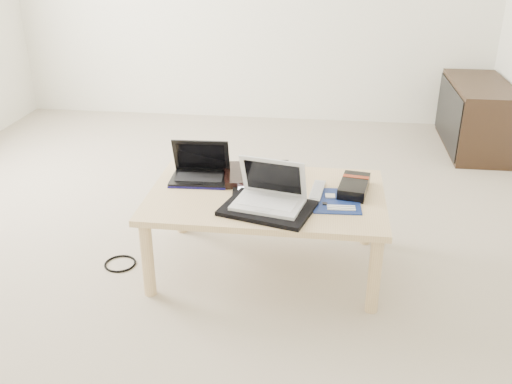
# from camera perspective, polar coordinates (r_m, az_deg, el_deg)

# --- Properties ---
(ground) EXTENTS (4.00, 4.00, 0.00)m
(ground) POSITION_cam_1_polar(r_m,az_deg,el_deg) (3.28, -5.29, -3.01)
(ground) COLOR #BCAF98
(ground) RESTS_ON ground
(coffee_table) EXTENTS (1.10, 0.70, 0.40)m
(coffee_table) POSITION_cam_1_polar(r_m,az_deg,el_deg) (2.69, 1.03, -1.07)
(coffee_table) COLOR #D4B580
(coffee_table) RESTS_ON ground
(media_cabinet) EXTENTS (0.41, 0.90, 0.50)m
(media_cabinet) POSITION_cam_1_polar(r_m,az_deg,el_deg) (4.59, 21.08, 7.11)
(media_cabinet) COLOR #332214
(media_cabinet) RESTS_ON ground
(book) EXTENTS (0.38, 0.34, 0.03)m
(book) POSITION_cam_1_polar(r_m,az_deg,el_deg) (2.83, 0.21, 1.80)
(book) COLOR black
(book) RESTS_ON coffee_table
(netbook) EXTENTS (0.29, 0.22, 0.20)m
(netbook) POSITION_cam_1_polar(r_m,az_deg,el_deg) (2.82, -5.60, 2.08)
(netbook) COLOR black
(netbook) RESTS_ON coffee_table
(tablet) EXTENTS (0.27, 0.22, 0.01)m
(tablet) POSITION_cam_1_polar(r_m,az_deg,el_deg) (2.67, 0.34, -0.01)
(tablet) COLOR black
(tablet) RESTS_ON coffee_table
(remote) EXTENTS (0.08, 0.24, 0.02)m
(remote) POSITION_cam_1_polar(r_m,az_deg,el_deg) (2.67, 6.11, 0.02)
(remote) COLOR #B0B0B5
(remote) RESTS_ON coffee_table
(neoprene_sleeve) EXTENTS (0.44, 0.37, 0.02)m
(neoprene_sleeve) POSITION_cam_1_polar(r_m,az_deg,el_deg) (2.51, 1.19, -1.63)
(neoprene_sleeve) COLOR black
(neoprene_sleeve) RESTS_ON coffee_table
(white_laptop) EXTENTS (0.34, 0.27, 0.21)m
(white_laptop) POSITION_cam_1_polar(r_m,az_deg,el_deg) (2.51, 1.38, -0.26)
(white_laptop) COLOR silver
(white_laptop) RESTS_ON neoprene_sleeve
(motherboard) EXTENTS (0.23, 0.28, 0.01)m
(motherboard) POSITION_cam_1_polar(r_m,az_deg,el_deg) (2.61, 8.06, -0.87)
(motherboard) COLOR #0B1849
(motherboard) RESTS_ON coffee_table
(gpu_box) EXTENTS (0.16, 0.26, 0.05)m
(gpu_box) POSITION_cam_1_polar(r_m,az_deg,el_deg) (2.72, 9.78, 0.57)
(gpu_box) COLOR black
(gpu_box) RESTS_ON coffee_table
(cable_coil) EXTENTS (0.12, 0.12, 0.01)m
(cable_coil) POSITION_cam_1_polar(r_m,az_deg,el_deg) (2.70, -0.06, 0.29)
(cable_coil) COLOR black
(cable_coil) RESTS_ON coffee_table
(floor_cable_coil) EXTENTS (0.19, 0.19, 0.01)m
(floor_cable_coil) POSITION_cam_1_polar(r_m,az_deg,el_deg) (2.95, -13.43, -6.98)
(floor_cable_coil) COLOR black
(floor_cable_coil) RESTS_ON ground
(floor_cable_trail) EXTENTS (0.08, 0.31, 0.01)m
(floor_cable_trail) POSITION_cam_1_polar(r_m,az_deg,el_deg) (2.97, -10.78, -6.48)
(floor_cable_trail) COLOR black
(floor_cable_trail) RESTS_ON ground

